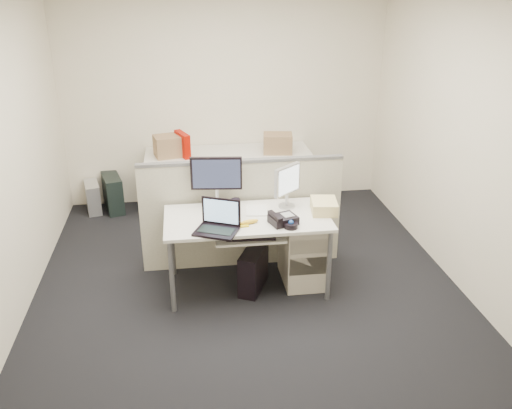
{
  "coord_description": "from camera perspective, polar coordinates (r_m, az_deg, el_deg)",
  "views": [
    {
      "loc": [
        -0.53,
        -4.44,
        2.79
      ],
      "look_at": [
        0.1,
        0.15,
        0.78
      ],
      "focal_mm": 38.0,
      "sensor_mm": 36.0,
      "label": 1
    }
  ],
  "objects": [
    {
      "name": "manila_folders",
      "position": [
        5.05,
        7.16,
        -0.17
      ],
      "size": [
        0.27,
        0.32,
        0.11
      ],
      "primitive_type": "cube",
      "rotation": [
        0.0,
        0.0,
        -0.14
      ],
      "color": "#CBC07F",
      "rests_on": "desk"
    },
    {
      "name": "sticky_pad",
      "position": [
        4.75,
        -1.27,
        -2.18
      ],
      "size": [
        0.08,
        0.08,
        0.01
      ],
      "primitive_type": "cube",
      "rotation": [
        0.0,
        0.0,
        0.09
      ],
      "color": "gold",
      "rests_on": "desk"
    },
    {
      "name": "pc_tower_desk",
      "position": [
        5.13,
        -0.28,
        -6.88
      ],
      "size": [
        0.34,
        0.46,
        0.4
      ],
      "primitive_type": "cube",
      "rotation": [
        0.0,
        0.0,
        -0.44
      ],
      "color": "black",
      "rests_on": "floor"
    },
    {
      "name": "pc_tower_spare_dark",
      "position": [
        7.02,
        -14.83,
        1.17
      ],
      "size": [
        0.31,
        0.52,
        0.45
      ],
      "primitive_type": "cube",
      "rotation": [
        0.0,
        0.0,
        0.26
      ],
      "color": "black",
      "rests_on": "floor"
    },
    {
      "name": "monitor_small",
      "position": [
        5.07,
        3.29,
        1.87
      ],
      "size": [
        0.36,
        0.34,
        0.4
      ],
      "primitive_type": "cube",
      "rotation": [
        0.0,
        0.0,
        0.7
      ],
      "color": "#B7B7BC",
      "rests_on": "desk"
    },
    {
      "name": "wall_front",
      "position": [
        2.67,
        4.96,
        -9.23
      ],
      "size": [
        4.0,
        0.02,
        2.7
      ],
      "primitive_type": "cube",
      "color": "beige",
      "rests_on": "ground"
    },
    {
      "name": "cubicle_partition",
      "position": [
        5.4,
        -1.51,
        -1.09
      ],
      "size": [
        2.0,
        0.06,
        1.1
      ],
      "primitive_type": "cube",
      "color": "#BBB59D",
      "rests_on": "floor"
    },
    {
      "name": "cellphone",
      "position": [
        4.95,
        -2.73,
        -1.09
      ],
      "size": [
        0.09,
        0.13,
        0.02
      ],
      "primitive_type": "cube",
      "rotation": [
        0.0,
        0.0,
        0.31
      ],
      "color": "black",
      "rests_on": "desk"
    },
    {
      "name": "keyboard_tray",
      "position": [
        4.81,
        -0.67,
        -3.39
      ],
      "size": [
        0.62,
        0.32,
        0.02
      ],
      "primitive_type": "cube",
      "color": "silver",
      "rests_on": "desk"
    },
    {
      "name": "drawer_pedestal",
      "position": [
        5.24,
        5.03,
        -4.76
      ],
      "size": [
        0.4,
        0.55,
        0.65
      ],
      "primitive_type": "cube",
      "color": "#AEA794",
      "rests_on": "floor"
    },
    {
      "name": "trackball",
      "position": [
        4.72,
        3.7,
        -2.22
      ],
      "size": [
        0.15,
        0.15,
        0.05
      ],
      "primitive_type": "cylinder",
      "rotation": [
        0.0,
        0.0,
        -0.32
      ],
      "color": "black",
      "rests_on": "desk"
    },
    {
      "name": "wall_left",
      "position": [
        4.89,
        -24.99,
        4.07
      ],
      "size": [
        0.02,
        4.5,
        2.7
      ],
      "primitive_type": "cube",
      "color": "beige",
      "rests_on": "ground"
    },
    {
      "name": "laptop",
      "position": [
        4.59,
        -4.24,
        -1.47
      ],
      "size": [
        0.43,
        0.39,
        0.26
      ],
      "primitive_type": "cube",
      "rotation": [
        0.0,
        0.0,
        -0.42
      ],
      "color": "black",
      "rests_on": "desk"
    },
    {
      "name": "back_counter",
      "position": [
        6.84,
        -2.9,
        2.58
      ],
      "size": [
        2.0,
        0.6,
        0.72
      ],
      "primitive_type": "cube",
      "color": "#AEA794",
      "rests_on": "floor"
    },
    {
      "name": "monitor_main",
      "position": [
        5.09,
        -4.18,
        2.43
      ],
      "size": [
        0.5,
        0.24,
        0.48
      ],
      "primitive_type": "cube",
      "rotation": [
        0.0,
        0.0,
        -0.12
      ],
      "color": "black",
      "rests_on": "desk"
    },
    {
      "name": "red_binder",
      "position": [
        6.56,
        -7.73,
        6.21
      ],
      "size": [
        0.19,
        0.33,
        0.31
      ],
      "primitive_type": "cube",
      "rotation": [
        0.0,
        0.0,
        0.36
      ],
      "color": "#AC0D01",
      "rests_on": "back_counter"
    },
    {
      "name": "banana",
      "position": [
        4.78,
        -0.72,
        -1.84
      ],
      "size": [
        0.18,
        0.09,
        0.04
      ],
      "primitive_type": "ellipsoid",
      "rotation": [
        0.0,
        0.0,
        0.27
      ],
      "color": "yellow",
      "rests_on": "desk"
    },
    {
      "name": "floor",
      "position": [
        5.27,
        -0.89,
        -8.58
      ],
      "size": [
        4.0,
        4.5,
        0.01
      ],
      "primitive_type": "cube",
      "color": "black",
      "rests_on": "ground"
    },
    {
      "name": "cardboard_box_right",
      "position": [
        6.64,
        2.3,
        6.38
      ],
      "size": [
        0.38,
        0.32,
        0.25
      ],
      "primitive_type": "cube",
      "rotation": [
        0.0,
        0.0,
        -0.15
      ],
      "color": "#9E7B52",
      "rests_on": "back_counter"
    },
    {
      "name": "keyboard",
      "position": [
        4.77,
        -0.57,
        -3.35
      ],
      "size": [
        0.44,
        0.18,
        0.02
      ],
      "primitive_type": "cube",
      "rotation": [
        0.0,
        0.0,
        -0.07
      ],
      "color": "black",
      "rests_on": "keyboard_tray"
    },
    {
      "name": "wall_back",
      "position": [
        6.86,
        -3.32,
        11.27
      ],
      "size": [
        4.0,
        0.02,
        2.7
      ],
      "primitive_type": "cube",
      "color": "beige",
      "rests_on": "ground"
    },
    {
      "name": "paper_stack",
      "position": [
        5.04,
        0.06,
        -0.62
      ],
      "size": [
        0.22,
        0.27,
        0.01
      ],
      "primitive_type": "cube",
      "rotation": [
        0.0,
        0.0,
        -0.11
      ],
      "color": "silver",
      "rests_on": "desk"
    },
    {
      "name": "desk",
      "position": [
        4.95,
        -0.94,
        -2.0
      ],
      "size": [
        1.5,
        0.75,
        0.73
      ],
      "color": "silver",
      "rests_on": "floor"
    },
    {
      "name": "wall_right",
      "position": [
        5.31,
        21.09,
        6.11
      ],
      "size": [
        0.02,
        4.5,
        2.7
      ],
      "primitive_type": "cube",
      "color": "beige",
      "rests_on": "ground"
    },
    {
      "name": "desk_phone",
      "position": [
        4.79,
        2.89,
        -1.6
      ],
      "size": [
        0.27,
        0.25,
        0.07
      ],
      "primitive_type": "cube",
      "rotation": [
        0.0,
        0.0,
        0.31
      ],
      "color": "black",
      "rests_on": "desk"
    },
    {
      "name": "travel_mug",
      "position": [
        4.9,
        -2.14,
        -0.42
      ],
      "size": [
        0.09,
        0.09,
        0.16
      ],
      "primitive_type": "cylinder",
      "rotation": [
        0.0,
        0.0,
        -0.15
      ],
      "color": "black",
      "rests_on": "desk"
    },
    {
      "name": "pc_tower_spare_silver",
      "position": [
        7.07,
        -16.8,
        0.76
      ],
      "size": [
        0.24,
        0.42,
        0.37
      ],
      "primitive_type": "cube",
      "rotation": [
        0.0,
        0.0,
        0.22
      ],
      "color": "#B7B7BC",
      "rests_on": "floor"
    },
    {
      "name": "cardboard_box_left",
      "position": [
        6.58,
        -9.04,
        6.03
      ],
      "size": [
        0.41,
        0.35,
        0.27
      ],
      "primitive_type": "cube",
      "rotation": [
        0.0,
        0.0,
        0.24
      ],
      "color": "#9E7B52",
      "rests_on": "back_counter"
    }
  ]
}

